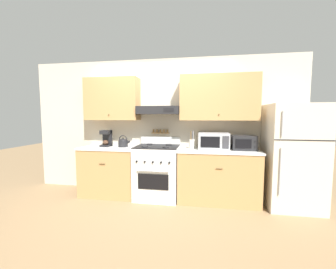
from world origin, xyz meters
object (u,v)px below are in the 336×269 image
object	(u,v)px
stove_range	(157,172)
coffee_maker	(107,138)
microwave	(213,141)
tea_kettle	(123,142)
toaster_oven	(244,143)
utensil_crock	(192,144)
refrigerator	(292,156)

from	to	relation	value
stove_range	coffee_maker	bearing A→B (deg)	175.59
coffee_maker	microwave	size ratio (longest dim) A/B	0.59
tea_kettle	toaster_oven	size ratio (longest dim) A/B	0.58
stove_range	utensil_crock	xyz separation A→B (m)	(0.61, 0.05, 0.52)
toaster_oven	coffee_maker	bearing A→B (deg)	179.32
tea_kettle	toaster_oven	xyz separation A→B (m)	(2.14, -0.00, 0.04)
utensil_crock	toaster_oven	world-z (taller)	utensil_crock
coffee_maker	stove_range	bearing A→B (deg)	-4.41
microwave	coffee_maker	bearing A→B (deg)	179.72
coffee_maker	toaster_oven	size ratio (longest dim) A/B	0.79
refrigerator	toaster_oven	size ratio (longest dim) A/B	4.30
utensil_crock	stove_range	bearing A→B (deg)	-175.40
tea_kettle	microwave	bearing A→B (deg)	0.62
refrigerator	microwave	distance (m)	1.26
stove_range	tea_kettle	distance (m)	0.83
stove_range	microwave	distance (m)	1.14
stove_range	utensil_crock	bearing A→B (deg)	4.60
toaster_oven	stove_range	bearing A→B (deg)	-178.16
stove_range	utensil_crock	world-z (taller)	utensil_crock
refrigerator	coffee_maker	size ratio (longest dim) A/B	5.46
stove_range	toaster_oven	size ratio (longest dim) A/B	2.78
microwave	toaster_oven	world-z (taller)	microwave
coffee_maker	utensil_crock	bearing A→B (deg)	-0.98
coffee_maker	toaster_oven	xyz separation A→B (m)	(2.48, -0.03, -0.03)
tea_kettle	toaster_oven	world-z (taller)	toaster_oven
refrigerator	microwave	xyz separation A→B (m)	(-1.24, 0.09, 0.21)
coffee_maker	toaster_oven	distance (m)	2.48
refrigerator	utensil_crock	size ratio (longest dim) A/B	5.29
utensil_crock	toaster_oven	distance (m)	0.87
tea_kettle	microwave	world-z (taller)	microwave
tea_kettle	coffee_maker	world-z (taller)	coffee_maker
microwave	toaster_oven	xyz separation A→B (m)	(0.50, -0.02, -0.02)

